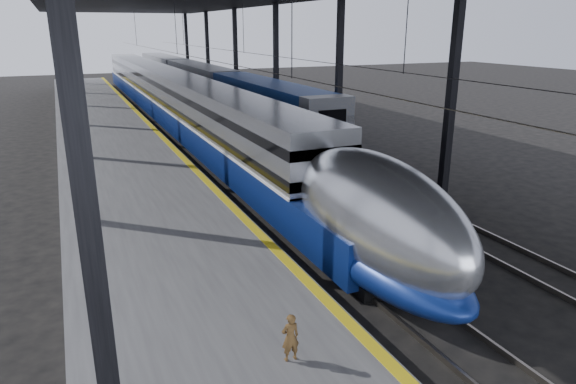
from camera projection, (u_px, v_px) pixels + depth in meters
ground at (298, 278)px, 15.59m from camera, size 160.00×160.00×0.00m
platform at (111, 143)px, 31.54m from camera, size 6.00×80.00×1.00m
yellow_strip at (156, 131)px, 32.46m from camera, size 0.30×80.00×0.01m
rails at (235, 139)px, 34.73m from camera, size 6.52×80.00×0.16m
tgv_train at (176, 102)px, 38.98m from camera, size 2.79×65.20×4.00m
second_train at (201, 84)px, 51.04m from camera, size 2.75×56.05×3.78m
child at (290, 337)px, 9.96m from camera, size 0.37×0.25×1.01m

